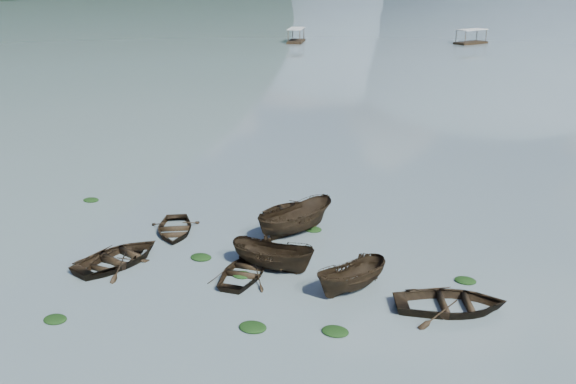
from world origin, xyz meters
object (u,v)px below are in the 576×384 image
at_px(pontoon_left, 296,42).
at_px(rowboat_0, 111,266).
at_px(rowboat_3, 245,275).
at_px(pontoon_centre, 470,44).

bearing_deg(pontoon_left, rowboat_0, -86.97).
relative_size(rowboat_0, pontoon_left, 0.58).
height_order(rowboat_3, pontoon_left, pontoon_left).
bearing_deg(pontoon_centre, rowboat_0, -58.80).
bearing_deg(rowboat_0, pontoon_centre, 90.46).
distance_m(rowboat_0, rowboat_3, 6.75).
bearing_deg(pontoon_left, pontoon_centre, 4.92).
height_order(rowboat_0, pontoon_centre, pontoon_centre).
distance_m(rowboat_0, pontoon_centre, 106.12).
distance_m(rowboat_0, pontoon_left, 99.59).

